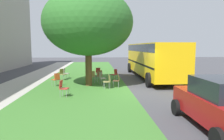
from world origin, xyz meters
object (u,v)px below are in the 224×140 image
Objects in this scene: chair_4 at (63,87)px; chair_5 at (62,73)px; chair_7 at (56,79)px; street_tree at (88,23)px; chair_9 at (92,76)px; chair_3 at (65,72)px; chair_2 at (102,77)px; chair_10 at (117,79)px; school_bus at (152,57)px; chair_1 at (108,80)px; chair_0 at (99,75)px; chair_8 at (99,72)px; chair_6 at (115,74)px; parked_car at (220,103)px.

chair_5 is at bearing 9.53° from chair_4.
street_tree is at bearing -87.04° from chair_7.
street_tree is 3.82m from chair_9.
chair_2 is at bearing -134.91° from chair_3.
chair_5 is 5.24m from chair_10.
school_bus is (3.24, -7.32, 1.24)m from chair_7.
chair_0 is at bearing 10.99° from chair_1.
chair_4 is (-3.14, 1.22, -3.68)m from street_tree.
chair_1 and chair_10 have the same top height.
chair_0 is at bearing -179.16° from chair_8.
street_tree is at bearing -139.70° from chair_5.
chair_6 is 3.61m from school_bus.
parked_car is 11.06m from school_bus.
chair_0 is 1.18m from chair_2.
school_bus is at bearing -56.24° from chair_2.
chair_7 is 10.20m from parked_car.
chair_1 is 3.35m from chair_6.
chair_7 is (-1.54, 2.87, 0.00)m from chair_0.
chair_4 is at bearing 158.75° from street_tree.
chair_0 is 1.00× the size of chair_1.
chair_5 is at bearing 56.28° from chair_9.
chair_6 is (5.26, -3.15, 0.00)m from chair_4.
chair_4 is 1.00× the size of chair_10.
chair_10 is (-0.78, -1.85, -3.68)m from street_tree.
chair_5 is at bearing 32.44° from parked_car.
chair_6 is at bearing -131.68° from chair_8.
chair_2 is 1.01m from chair_9.
street_tree is 7.27× the size of chair_3.
chair_8 is 1.00× the size of chair_9.
chair_1 is 1.00× the size of chair_9.
school_bus is (3.90, -3.32, 1.24)m from chair_10.
school_bus reaches higher than chair_2.
chair_0 is 3.25m from chair_7.
parked_car is (-4.73, -5.68, 0.32)m from chair_4.
chair_1 is 1.46m from chair_2.
chair_5 is 2.85m from chair_9.
chair_1 is at bearing -169.01° from chair_0.
chair_2 is at bearing -172.02° from chair_0.
chair_1 is 0.74m from chair_10.
chair_4 is 0.08× the size of school_bus.
chair_0 is 3.24m from chair_3.
chair_5 is 0.24× the size of parked_car.
chair_10 is at bearing -58.28° from chair_1.
chair_0 and chair_8 have the same top height.
chair_9 is 0.24× the size of parked_car.
chair_3 is at bearing 36.92° from chair_1.
chair_10 is (2.37, -3.07, 0.00)m from chair_4.
chair_0 is 1.00× the size of chair_7.
chair_1 is 5.41m from chair_3.
parked_car reaches higher than chair_3.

